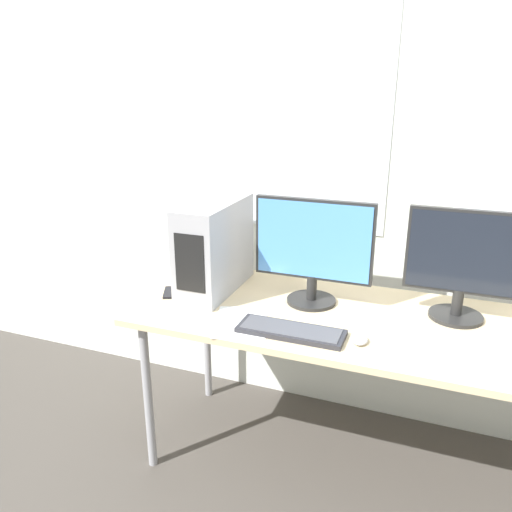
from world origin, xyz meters
TOP-DOWN VIEW (x-y plane):
  - wall_back at (0.00, 0.89)m, footprint 8.00×0.07m
  - desk at (0.00, 0.38)m, footprint 2.24×0.76m
  - pc_tower at (-0.86, 0.45)m, footprint 0.19×0.50m
  - monitor_main at (-0.40, 0.46)m, footprint 0.52×0.22m
  - monitor_right_near at (0.21, 0.52)m, footprint 0.45×0.22m
  - keyboard at (-0.40, 0.14)m, footprint 0.42×0.14m
  - mouse at (-0.13, 0.17)m, footprint 0.06×0.08m
  - cell_phone at (-1.03, 0.33)m, footprint 0.12×0.15m
  - paper_sheet_left at (-0.61, 0.16)m, footprint 0.29×0.35m

SIDE VIEW (x-z plane):
  - desk at x=0.00m, z-range 0.34..1.11m
  - paper_sheet_left at x=-0.61m, z-range 0.77..0.78m
  - cell_phone at x=-1.03m, z-range 0.77..0.78m
  - keyboard at x=-0.40m, z-range 0.77..0.80m
  - mouse at x=-0.13m, z-range 0.77..0.80m
  - pc_tower at x=-0.86m, z-range 0.77..1.20m
  - monitor_right_near at x=0.21m, z-range 0.79..1.25m
  - monitor_main at x=-0.40m, z-range 0.79..1.26m
  - wall_back at x=0.00m, z-range 0.00..2.70m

